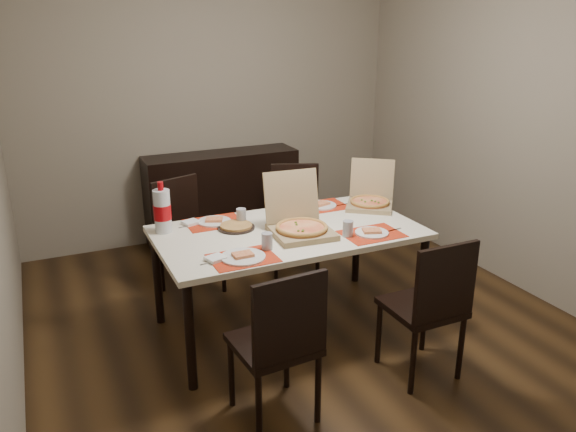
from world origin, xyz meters
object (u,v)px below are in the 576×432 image
(sideboard, at_px, (222,197))
(chair_far_left, at_px, (185,231))
(soda_bottle, at_px, (162,211))
(chair_far_right, at_px, (295,213))
(dip_bowl, at_px, (296,215))
(chair_near_right, at_px, (430,303))
(pizza_box_center, at_px, (300,225))
(chair_near_left, at_px, (280,341))
(dining_table, at_px, (288,239))

(sideboard, relative_size, chair_far_left, 1.61)
(sideboard, relative_size, soda_bottle, 4.23)
(chair_far_right, height_order, dip_bowl, chair_far_right)
(chair_near_right, relative_size, pizza_box_center, 2.01)
(chair_far_left, height_order, pizza_box_center, pizza_box_center)
(chair_near_left, distance_m, soda_bottle, 1.34)
(dining_table, distance_m, soda_bottle, 0.88)
(sideboard, bearing_deg, dining_table, -93.86)
(dining_table, xyz_separation_m, chair_near_right, (0.51, -0.93, -0.17))
(chair_far_right, relative_size, pizza_box_center, 2.01)
(chair_far_left, bearing_deg, chair_near_left, -89.20)
(chair_near_right, distance_m, chair_far_left, 2.09)
(chair_far_left, relative_size, dip_bowl, 8.87)
(chair_near_right, bearing_deg, chair_far_right, 90.46)
(chair_far_left, height_order, soda_bottle, soda_bottle)
(chair_far_left, bearing_deg, sideboard, 56.36)
(dining_table, height_order, chair_far_right, chair_far_right)
(chair_far_left, relative_size, soda_bottle, 2.62)
(chair_near_left, bearing_deg, chair_far_left, 90.80)
(chair_far_left, xyz_separation_m, pizza_box_center, (0.55, -0.99, 0.30))
(chair_near_left, height_order, chair_far_right, same)
(sideboard, distance_m, chair_near_right, 2.79)
(pizza_box_center, bearing_deg, chair_far_right, 66.04)
(soda_bottle, bearing_deg, chair_far_right, 25.23)
(dip_bowl, bearing_deg, pizza_box_center, -110.92)
(chair_far_left, xyz_separation_m, chair_far_right, (1.00, 0.03, 0.00))
(chair_near_left, xyz_separation_m, dip_bowl, (0.65, 1.16, 0.25))
(chair_near_left, bearing_deg, chair_near_right, 0.07)
(chair_far_right, height_order, soda_bottle, soda_bottle)
(dip_bowl, bearing_deg, chair_near_left, -119.16)
(sideboard, bearing_deg, dip_bowl, -88.42)
(dining_table, relative_size, chair_near_right, 1.94)
(pizza_box_center, height_order, soda_bottle, pizza_box_center)
(sideboard, xyz_separation_m, chair_near_right, (0.39, -2.76, 0.06))
(chair_near_right, distance_m, pizza_box_center, 1.00)
(sideboard, height_order, pizza_box_center, pizza_box_center)
(chair_far_left, relative_size, chair_far_right, 1.00)
(dining_table, relative_size, chair_far_right, 1.94)
(sideboard, height_order, chair_far_right, chair_far_right)
(chair_near_left, relative_size, chair_far_right, 1.00)
(chair_near_right, bearing_deg, pizza_box_center, 119.51)
(chair_far_right, xyz_separation_m, soda_bottle, (-1.29, -0.61, 0.39))
(dining_table, height_order, dip_bowl, dip_bowl)
(chair_near_left, xyz_separation_m, chair_far_right, (0.98, 1.86, 0.00))
(dip_bowl, relative_size, soda_bottle, 0.30)
(chair_near_right, distance_m, chair_far_right, 1.86)
(sideboard, xyz_separation_m, soda_bottle, (-0.92, -1.52, 0.45))
(chair_far_left, xyz_separation_m, soda_bottle, (-0.29, -0.58, 0.39))
(chair_near_right, distance_m, soda_bottle, 1.85)
(chair_far_left, bearing_deg, dining_table, -60.65)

